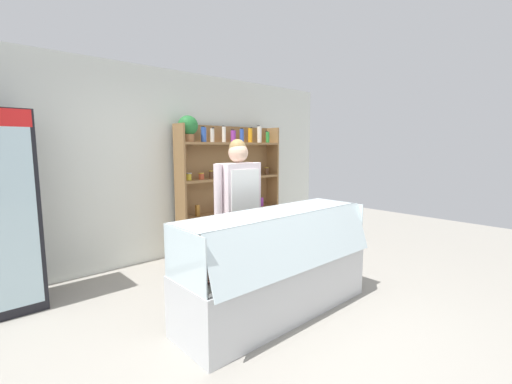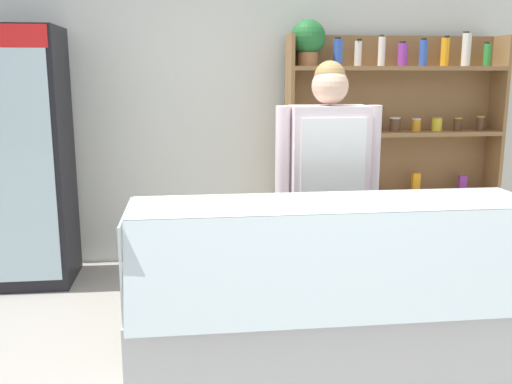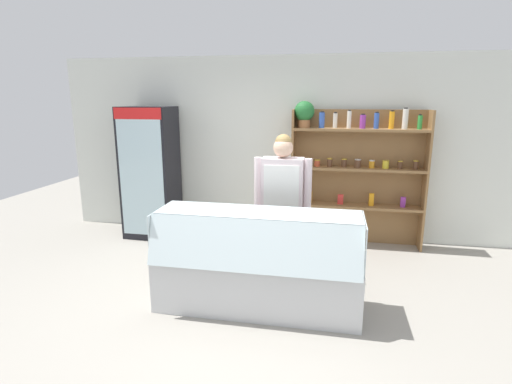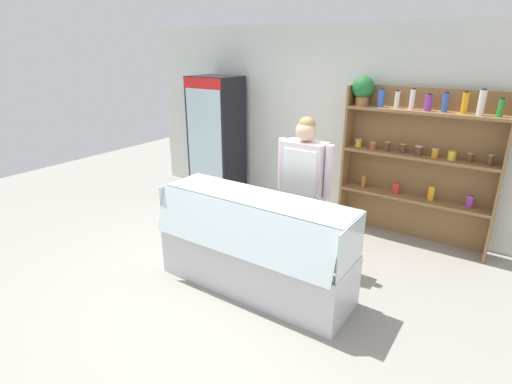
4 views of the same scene
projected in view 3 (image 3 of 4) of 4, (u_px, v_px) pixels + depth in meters
The scene contains 6 objects.
ground_plane at pixel (245, 305), 4.15m from camera, with size 12.00×12.00×0.00m, color gray.
back_wall at pixel (278, 148), 6.05m from camera, with size 6.80×0.10×2.70m, color silver.
drinks_fridge at pixel (150, 173), 6.05m from camera, with size 0.75×0.60×1.97m.
shelving_unit at pixel (351, 165), 5.65m from camera, with size 1.85×0.29×2.05m.
deli_display_case at pixel (257, 278), 4.04m from camera, with size 2.05×0.71×1.01m.
shop_clerk at pixel (282, 194), 4.57m from camera, with size 0.66×0.25×1.71m.
Camera 3 is at (0.83, -3.67, 2.10)m, focal length 28.00 mm.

